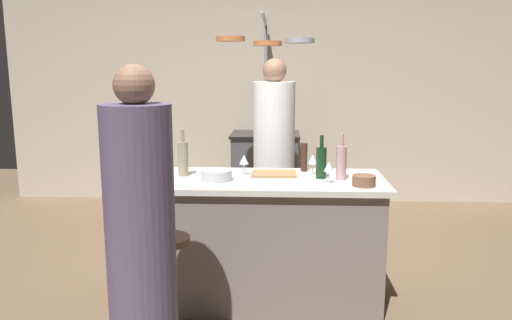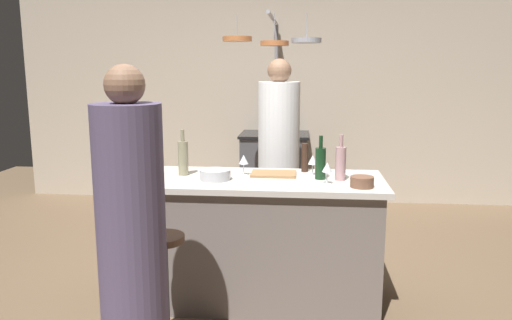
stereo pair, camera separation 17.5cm
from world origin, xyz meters
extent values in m
plane|color=brown|center=(0.00, 0.00, 0.00)|extent=(9.00, 9.00, 0.00)
cube|color=#BCAD99|center=(0.00, 2.85, 1.30)|extent=(6.40, 0.16, 2.60)
cube|color=slate|center=(0.00, 0.00, 0.43)|extent=(1.72, 0.66, 0.86)
cube|color=beige|center=(0.00, 0.00, 0.88)|extent=(1.80, 0.72, 0.04)
cube|color=#47474C|center=(0.00, 2.45, 0.43)|extent=(0.76, 0.60, 0.86)
cube|color=black|center=(0.00, 2.45, 0.88)|extent=(0.80, 0.64, 0.03)
cylinder|color=white|center=(0.12, 1.02, 0.77)|extent=(0.37, 0.37, 1.53)
sphere|color=#8C664C|center=(0.12, 1.02, 1.63)|extent=(0.21, 0.21, 0.21)
cylinder|color=#4C4C51|center=(-0.48, -0.62, 0.33)|extent=(0.06, 0.06, 0.62)
cylinder|color=brown|center=(-0.48, -0.62, 0.66)|extent=(0.26, 0.26, 0.04)
cylinder|color=#594C6B|center=(-0.54, -0.98, 0.74)|extent=(0.35, 0.35, 1.48)
sphere|color=#8C664C|center=(-0.54, -0.98, 1.58)|extent=(0.20, 0.20, 0.20)
cylinder|color=gray|center=(0.00, 2.70, 1.07)|extent=(0.04, 0.04, 2.15)
cylinder|color=gray|center=(0.00, 1.99, 2.15)|extent=(0.04, 1.42, 0.04)
cylinder|color=#B26638|center=(-0.30, 1.42, 1.92)|extent=(0.28, 0.28, 0.04)
cylinder|color=gray|center=(-0.30, 1.43, 2.03)|extent=(0.01, 0.01, 0.23)
cylinder|color=#B26638|center=(0.05, 1.46, 1.88)|extent=(0.27, 0.27, 0.04)
cylinder|color=gray|center=(0.05, 1.43, 2.01)|extent=(0.01, 0.01, 0.27)
cylinder|color=gray|center=(0.35, 1.40, 1.90)|extent=(0.28, 0.28, 0.04)
cylinder|color=gray|center=(0.35, 1.43, 2.03)|extent=(0.01, 0.01, 0.25)
cube|color=#997047|center=(0.13, 0.11, 0.91)|extent=(0.32, 0.22, 0.02)
cylinder|color=#382319|center=(0.35, 0.25, 1.01)|extent=(0.05, 0.05, 0.21)
cylinder|color=gray|center=(-0.51, 0.05, 1.02)|extent=(0.07, 0.07, 0.24)
cylinder|color=gray|center=(-0.51, 0.05, 1.18)|extent=(0.03, 0.03, 0.08)
cylinder|color=#B78C8E|center=(0.59, -0.01, 1.01)|extent=(0.07, 0.07, 0.23)
cylinder|color=#B78C8E|center=(0.59, -0.01, 1.17)|extent=(0.03, 0.03, 0.08)
cylinder|color=#143319|center=(0.46, 0.02, 1.01)|extent=(0.07, 0.07, 0.22)
cylinder|color=#143319|center=(0.46, 0.02, 1.16)|extent=(0.03, 0.03, 0.08)
cylinder|color=black|center=(-0.77, -0.02, 1.01)|extent=(0.07, 0.07, 0.22)
cylinder|color=black|center=(-0.77, -0.02, 1.16)|extent=(0.03, 0.03, 0.08)
cylinder|color=silver|center=(0.50, -0.13, 0.90)|extent=(0.06, 0.06, 0.01)
cylinder|color=silver|center=(0.50, -0.13, 0.94)|extent=(0.01, 0.01, 0.07)
cone|color=silver|center=(0.50, -0.13, 1.01)|extent=(0.07, 0.07, 0.06)
cylinder|color=silver|center=(0.41, 0.13, 0.90)|extent=(0.06, 0.06, 0.01)
cylinder|color=silver|center=(0.41, 0.13, 0.94)|extent=(0.01, 0.01, 0.07)
cone|color=silver|center=(0.41, 0.13, 1.01)|extent=(0.07, 0.07, 0.06)
cylinder|color=silver|center=(-0.08, 0.10, 0.90)|extent=(0.06, 0.06, 0.01)
cylinder|color=silver|center=(-0.08, 0.10, 0.94)|extent=(0.01, 0.01, 0.07)
cone|color=silver|center=(-0.08, 0.10, 1.01)|extent=(0.07, 0.07, 0.06)
cylinder|color=#B7B7BC|center=(-0.26, -0.08, 0.94)|extent=(0.21, 0.21, 0.07)
cylinder|color=brown|center=(0.72, -0.20, 0.93)|extent=(0.15, 0.15, 0.07)
camera|label=1|loc=(0.17, -3.40, 1.66)|focal=35.21mm
camera|label=2|loc=(0.34, -3.39, 1.66)|focal=35.21mm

